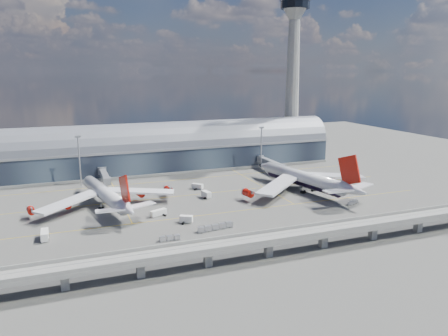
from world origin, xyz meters
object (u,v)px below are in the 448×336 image
object	(u,v)px
service_truck_1	(186,219)
floodlight_mast_left	(79,160)
control_tower	(293,79)
cargo_train_0	(170,238)
cargo_train_1	(215,227)
service_truck_2	(158,213)
service_truck_4	(206,195)
cargo_train_2	(353,202)
service_truck_3	(278,187)
airliner_right	(305,179)
floodlight_mast_right	(261,147)
service_truck_0	(45,235)
airliner_left	(106,195)
service_truck_5	(197,186)

from	to	relation	value
service_truck_1	floodlight_mast_left	bearing A→B (deg)	55.07
control_tower	cargo_train_0	size ratio (longest dim) A/B	13.88
cargo_train_1	service_truck_2	bearing A→B (deg)	43.14
service_truck_4	cargo_train_2	xyz separation A→B (m)	(56.76, -31.79, -0.78)
floodlight_mast_left	cargo_train_2	distance (m)	132.35
control_tower	service_truck_3	world-z (taller)	control_tower
airliner_right	cargo_train_0	size ratio (longest dim) A/B	9.66
service_truck_1	floodlight_mast_right	bearing A→B (deg)	-13.34
service_truck_1	cargo_train_0	world-z (taller)	service_truck_1
service_truck_0	cargo_train_0	xyz separation A→B (m)	(39.98, -16.36, -0.72)
airliner_left	service_truck_1	world-z (taller)	airliner_left
service_truck_2	service_truck_4	distance (m)	31.22
cargo_train_2	floodlight_mast_right	bearing A→B (deg)	29.15
floodlight_mast_left	cargo_train_0	bearing A→B (deg)	-74.36
airliner_right	cargo_train_0	bearing A→B (deg)	-165.04
airliner_left	cargo_train_0	distance (m)	48.53
airliner_left	service_truck_0	xyz separation A→B (m)	(-23.95, -29.20, -4.09)
airliner_right	service_truck_0	xyz separation A→B (m)	(-116.37, -22.02, -4.35)
service_truck_1	service_truck_5	xyz separation A→B (m)	(18.66, 45.18, -0.08)
floodlight_mast_right	cargo_train_2	size ratio (longest dim) A/B	3.79
control_tower	service_truck_1	bearing A→B (deg)	-135.38
service_truck_5	cargo_train_1	size ratio (longest dim) A/B	0.37
service_truck_4	cargo_train_0	world-z (taller)	service_truck_4
service_truck_0	cargo_train_1	distance (m)	59.31
control_tower	floodlight_mast_left	distance (m)	143.01
cargo_train_2	control_tower	bearing A→B (deg)	7.90
floodlight_mast_left	service_truck_2	bearing A→B (deg)	-66.15
service_truck_2	cargo_train_2	bearing A→B (deg)	-122.51
airliner_left	service_truck_1	distance (m)	40.33
airliner_right	cargo_train_0	xyz separation A→B (m)	(-76.39, -38.38, -5.07)
service_truck_4	cargo_train_1	world-z (taller)	service_truck_4
control_tower	cargo_train_0	distance (m)	167.21
service_truck_2	cargo_train_0	distance (m)	27.12
service_truck_3	cargo_train_1	bearing A→B (deg)	-94.03
airliner_right	service_truck_4	world-z (taller)	airliner_right
airliner_left	service_truck_4	distance (m)	44.29
floodlight_mast_left	service_truck_4	distance (m)	68.20
floodlight_mast_left	service_truck_3	bearing A→B (deg)	-24.08
airliner_left	airliner_right	xyz separation A→B (m)	(92.42, -7.18, 0.27)
control_tower	service_truck_0	size ratio (longest dim) A/B	13.97
service_truck_0	service_truck_4	bearing A→B (deg)	22.41
floodlight_mast_right	service_truck_3	size ratio (longest dim) A/B	5.07
airliner_left	cargo_train_2	bearing A→B (deg)	-29.21
floodlight_mast_right	service_truck_4	distance (m)	64.81
airliner_left	cargo_train_2	world-z (taller)	airliner_left
service_truck_3	service_truck_4	xyz separation A→B (m)	(-37.99, -1.79, 0.29)
service_truck_2	service_truck_4	size ratio (longest dim) A/B	1.25
cargo_train_2	service_truck_2	bearing A→B (deg)	102.27
airliner_right	service_truck_5	distance (m)	52.57
cargo_train_0	cargo_train_2	bearing A→B (deg)	-84.25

